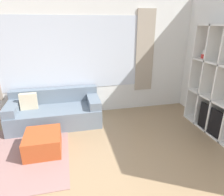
% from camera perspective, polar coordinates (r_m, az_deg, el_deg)
% --- Properties ---
extents(wall_back, '(6.95, 0.11, 2.70)m').
position_cam_1_polar(wall_back, '(4.67, -11.72, 11.18)').
color(wall_back, white).
rests_on(wall_back, ground_plane).
extents(area_rug, '(2.02, 1.89, 0.01)m').
position_cam_1_polar(area_rug, '(3.89, -27.90, -14.60)').
color(area_rug, gray).
rests_on(area_rug, ground_plane).
extents(couch_main, '(1.90, 0.86, 0.73)m').
position_cam_1_polar(couch_main, '(4.53, -15.94, -3.86)').
color(couch_main, slate).
rests_on(couch_main, ground_plane).
extents(ottoman, '(0.59, 0.65, 0.34)m').
position_cam_1_polar(ottoman, '(3.70, -19.09, -11.95)').
color(ottoman, '#B74C23').
rests_on(ottoman, ground_plane).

